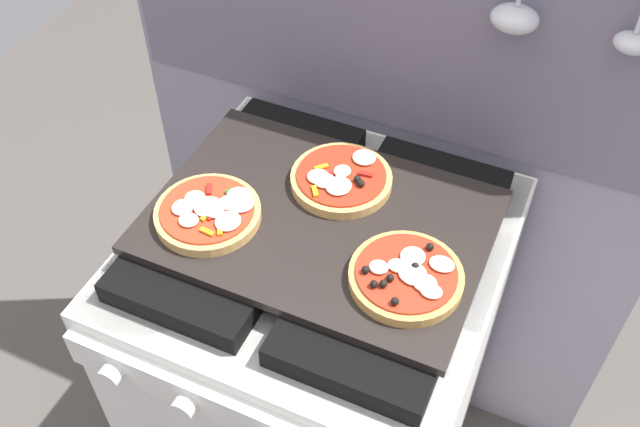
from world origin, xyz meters
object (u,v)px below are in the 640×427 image
Objects in this scene: pizza_left at (209,212)px; baking_tray at (320,221)px; pizza_right at (407,276)px; pizza_center at (342,179)px; stove at (320,371)px.

baking_tray is at bearing 24.31° from pizza_left.
baking_tray is 3.15× the size of pizza_left.
pizza_center is at bearing 138.01° from pizza_right.
stove is 0.51m from pizza_right.
pizza_right is at bearing -21.13° from baking_tray.
baking_tray is at bearing 90.00° from stove.
baking_tray is at bearing -91.07° from pizza_center.
pizza_center is (0.00, 0.09, 0.48)m from stove.
pizza_center is (-0.17, 0.15, -0.00)m from pizza_right.
pizza_left reaches higher than baking_tray.
pizza_left is at bearing -156.17° from stove.
pizza_left reaches higher than stove.
pizza_right reaches higher than stove.
pizza_right and pizza_center have the same top height.
stove is 0.51m from pizza_left.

